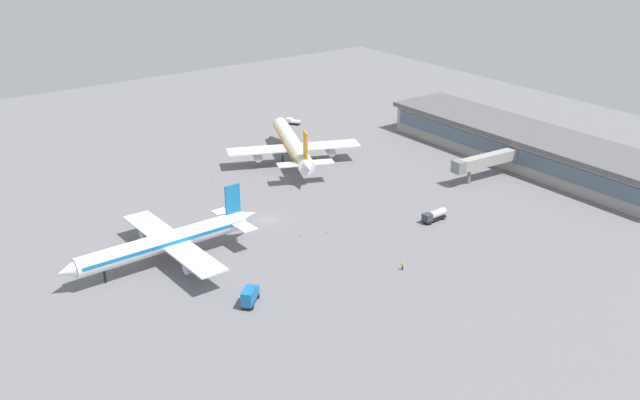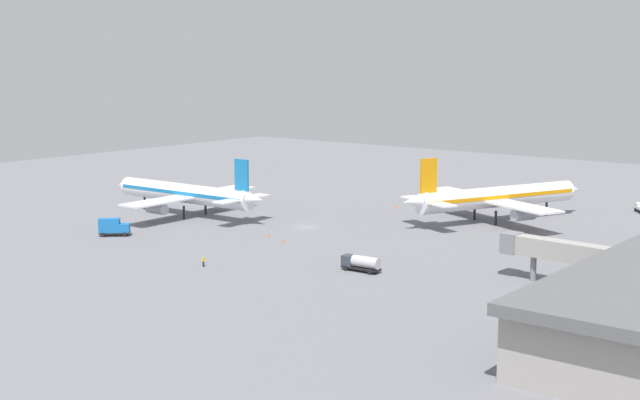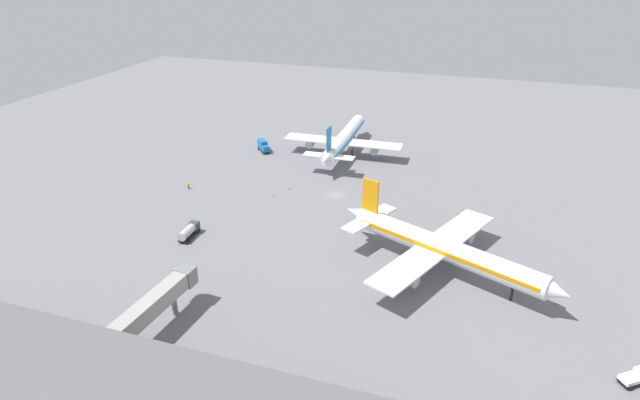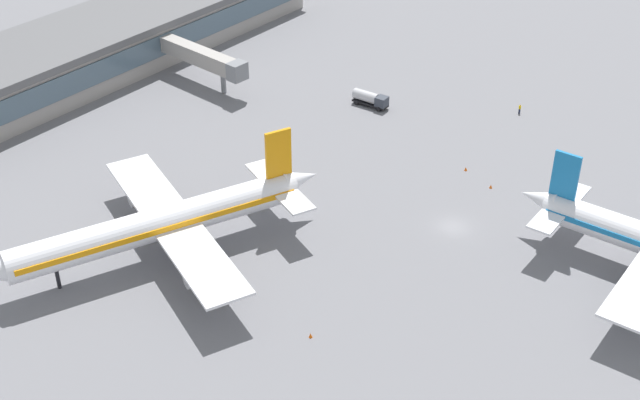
# 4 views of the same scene
# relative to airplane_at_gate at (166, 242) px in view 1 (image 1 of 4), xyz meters

# --- Properties ---
(ground) EXTENTS (288.00, 288.00, 0.00)m
(ground) POSITION_rel_airplane_at_gate_xyz_m (6.08, -27.65, -4.72)
(ground) COLOR slate
(terminal_building) EXTENTS (89.15, 20.21, 8.78)m
(terminal_building) POSITION_rel_airplane_at_gate_xyz_m (-3.68, -105.59, -0.25)
(terminal_building) COLOR #9E9993
(terminal_building) RESTS_ON ground
(airplane_at_gate) EXTENTS (34.15, 42.67, 12.99)m
(airplane_at_gate) POSITION_rel_airplane_at_gate_xyz_m (0.00, 0.00, 0.00)
(airplane_at_gate) COLOR white
(airplane_at_gate) RESTS_ON ground
(airplane_taxiing) EXTENTS (42.91, 35.49, 13.75)m
(airplane_taxiing) POSITION_rel_airplane_at_gate_xyz_m (34.36, -53.66, 0.27)
(airplane_taxiing) COLOR white
(airplane_taxiing) RESTS_ON ground
(catering_truck) EXTENTS (5.21, 5.39, 3.30)m
(catering_truck) POSITION_rel_airplane_at_gate_xyz_m (-23.18, -5.14, -3.03)
(catering_truck) COLOR black
(catering_truck) RESTS_ON ground
(fuel_truck) EXTENTS (2.48, 6.39, 2.50)m
(fuel_truck) POSITION_rel_airplane_at_gate_xyz_m (-16.69, -57.31, -3.34)
(fuel_truck) COLOR black
(fuel_truck) RESTS_ON ground
(pushback_tractor) EXTENTS (4.67, 4.15, 1.90)m
(pushback_tractor) POSITION_rel_airplane_at_gate_xyz_m (63.60, -73.36, -3.75)
(pushback_tractor) COLOR black
(pushback_tractor) RESTS_ON ground
(ground_crew_worker) EXTENTS (0.54, 0.54, 1.67)m
(ground_crew_worker) POSITION_rel_airplane_at_gate_xyz_m (-29.77, -35.96, -3.87)
(ground_crew_worker) COLOR #1E2338
(ground_crew_worker) RESTS_ON ground
(jet_bridge) EXTENTS (4.26, 20.60, 6.74)m
(jet_bridge) POSITION_rel_airplane_at_gate_xyz_m (-5.60, -85.35, 0.41)
(jet_bridge) COLOR #9E9993
(jet_bridge) RESTS_ON ground
(safety_cone_near_gate) EXTENTS (0.44, 0.44, 0.60)m
(safety_cone_near_gate) POSITION_rel_airplane_at_gate_xyz_m (35.28, -29.17, -4.42)
(safety_cone_near_gate) COLOR #EA590C
(safety_cone_near_gate) RESTS_ON ground
(safety_cone_mid_apron) EXTENTS (0.44, 0.44, 0.60)m
(safety_cone_mid_apron) POSITION_rel_airplane_at_gate_xyz_m (-7.88, -33.70, -4.42)
(safety_cone_mid_apron) COLOR #EA590C
(safety_cone_mid_apron) RESTS_ON ground
(safety_cone_far_side) EXTENTS (0.44, 0.44, 0.60)m
(safety_cone_far_side) POSITION_rel_airplane_at_gate_xyz_m (-5.77, -28.37, -4.42)
(safety_cone_far_side) COLOR #EA590C
(safety_cone_far_side) RESTS_ON ground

